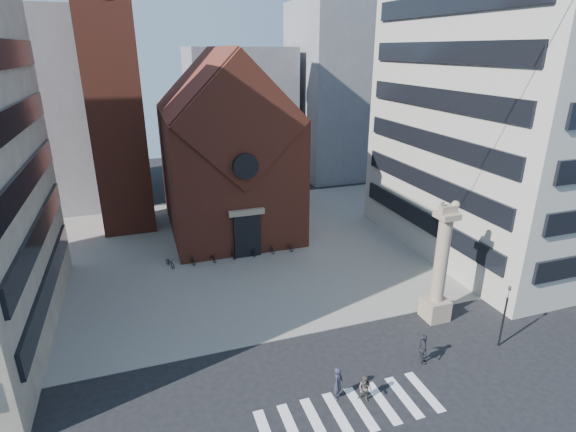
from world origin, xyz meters
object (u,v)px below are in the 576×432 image
object	(u,v)px
lion_column	(439,274)
pedestrian_0	(338,383)
traffic_light	(504,315)
scooter_0	(170,262)
pedestrian_2	(423,349)
pedestrian_1	(365,389)

from	to	relation	value
lion_column	pedestrian_0	xyz separation A→B (m)	(-9.64, -4.85, -2.51)
traffic_light	scooter_0	xyz separation A→B (m)	(-18.88, 17.94, -1.82)
pedestrian_0	scooter_0	size ratio (longest dim) A/B	1.20
pedestrian_2	scooter_0	bearing A→B (deg)	56.41
pedestrian_0	pedestrian_1	world-z (taller)	pedestrian_0
pedestrian_1	traffic_light	bearing A→B (deg)	58.35
lion_column	pedestrian_0	size ratio (longest dim) A/B	4.57
scooter_0	traffic_light	bearing A→B (deg)	-65.08
pedestrian_2	pedestrian_0	bearing A→B (deg)	119.05
lion_column	scooter_0	world-z (taller)	lion_column
pedestrian_2	lion_column	bearing A→B (deg)	-23.57
pedestrian_1	pedestrian_2	distance (m)	5.02
scooter_0	pedestrian_2	bearing A→B (deg)	-74.95
traffic_light	pedestrian_2	size ratio (longest dim) A/B	2.19
traffic_light	pedestrian_1	world-z (taller)	traffic_light
lion_column	pedestrian_1	xyz separation A→B (m)	(-8.38, -5.55, -2.66)
pedestrian_1	pedestrian_0	bearing A→B (deg)	-159.50
traffic_light	lion_column	bearing A→B (deg)	116.46
pedestrian_0	traffic_light	bearing A→B (deg)	-39.43
lion_column	traffic_light	bearing A→B (deg)	-63.54
pedestrian_1	scooter_0	world-z (taller)	pedestrian_1
lion_column	traffic_light	xyz separation A→B (m)	(1.99, -4.00, -1.17)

